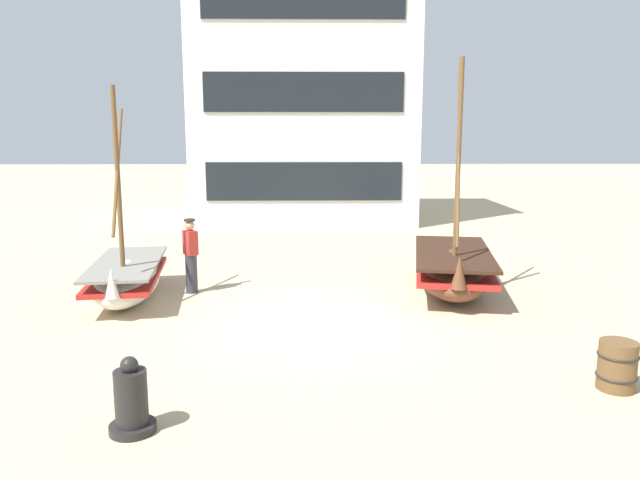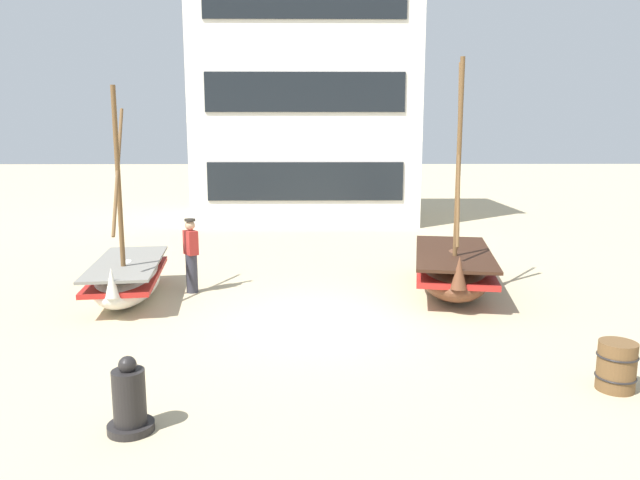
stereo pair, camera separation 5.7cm
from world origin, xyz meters
name	(u,v)px [view 2 (the right image)]	position (x,y,z in m)	size (l,w,h in m)	color
ground_plane	(321,320)	(0.00, 0.00, 0.00)	(120.00, 120.00, 0.00)	tan
fishing_boat_near_left	(128,277)	(-4.17, 1.61, 0.48)	(1.81, 3.75, 4.51)	silver
fishing_boat_centre_large	(453,269)	(3.04, 2.13, 0.53)	(2.33, 4.31, 5.12)	brown
fisherman_by_hull	(191,256)	(-2.88, 2.12, 0.83)	(0.39, 0.42, 1.68)	#33333D
capstan_winch	(130,401)	(-2.36, -4.33, 0.38)	(0.56, 0.56, 0.95)	black
wooden_barrel	(616,366)	(4.10, -3.22, 0.35)	(0.56, 0.56, 0.70)	brown
harbor_building_main	(306,97)	(-0.42, 14.37, 5.05)	(9.07, 6.27, 10.07)	white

